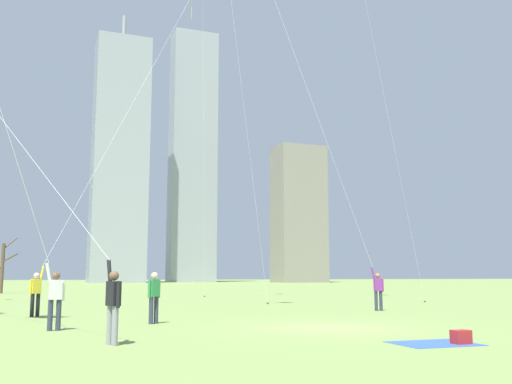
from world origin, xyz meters
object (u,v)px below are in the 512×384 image
Objects in this scene: kite_flyer_foreground_left_red at (9,147)px; kite_flyer_far_back_pink at (353,218)px; kite_flyer_midfield_left_yellow at (70,226)px; kite_flyer_foreground_right_orange at (72,241)px; picnic_spot at (449,340)px; bystander_far_off_by_trees at (154,295)px; bare_tree_far_right_edge at (2,266)px.

kite_flyer_far_back_pink is at bearing 19.60° from kite_flyer_foreground_left_red.
kite_flyer_midfield_left_yellow reaches higher than kite_flyer_foreground_right_orange.
kite_flyer_foreground_left_red is 12.51m from picnic_spot.
picnic_spot is at bearing -110.48° from kite_flyer_far_back_pink.
bystander_far_off_by_trees is at bearing 123.24° from picnic_spot.
kite_flyer_midfield_left_yellow is 11.95m from kite_flyer_far_back_pink.
bystander_far_off_by_trees is at bearing 18.35° from kite_flyer_foreground_left_red.
kite_flyer_midfield_left_yellow is 7.04m from bystander_far_off_by_trees.
bare_tree_far_right_edge reaches higher than bystander_far_off_by_trees.
kite_flyer_midfield_left_yellow is 0.91× the size of kite_flyer_far_back_pink.
kite_flyer_far_back_pink is 1.77× the size of kite_flyer_foreground_right_orange.
kite_flyer_foreground_right_orange is at bearing 156.19° from picnic_spot.
kite_flyer_far_back_pink is 13.19× the size of bystander_far_off_by_trees.
kite_flyer_foreground_left_red is 8.03m from kite_flyer_midfield_left_yellow.
kite_flyer_far_back_pink is (11.63, -2.68, 0.47)m from kite_flyer_midfield_left_yellow.
kite_flyer_foreground_right_orange is (-12.15, -7.74, -1.68)m from kite_flyer_far_back_pink.
kite_flyer_foreground_left_red is at bearing 146.46° from picnic_spot.
kite_flyer_midfield_left_yellow is 12.05× the size of bystander_far_off_by_trees.
kite_flyer_foreground_left_red is at bearing 119.72° from kite_flyer_foreground_right_orange.
kite_flyer_foreground_right_orange is at bearing -85.30° from bare_tree_far_right_edge.
kite_flyer_foreground_right_orange is 5.34m from bystander_far_off_by_trees.
bare_tree_far_right_edge is (-1.69, 37.39, -2.73)m from kite_flyer_foreground_left_red.
kite_flyer_far_back_pink reaches higher than kite_flyer_midfield_left_yellow.
kite_flyer_far_back_pink is at bearing 69.52° from picnic_spot.
kite_flyer_foreground_left_red reaches higher than bare_tree_far_right_edge.
bare_tree_far_right_edge is (-3.31, 40.23, 0.02)m from kite_flyer_foreground_right_orange.
kite_flyer_foreground_left_red is 14.65m from kite_flyer_far_back_pink.
kite_flyer_foreground_left_red is 4.27m from kite_flyer_foreground_right_orange.
picnic_spot is 45.22m from bare_tree_far_right_edge.
kite_flyer_midfield_left_yellow is 4.02× the size of bare_tree_far_right_edge.
kite_flyer_far_back_pink is at bearing -12.97° from kite_flyer_midfield_left_yellow.
kite_flyer_far_back_pink is 11.54× the size of picnic_spot.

